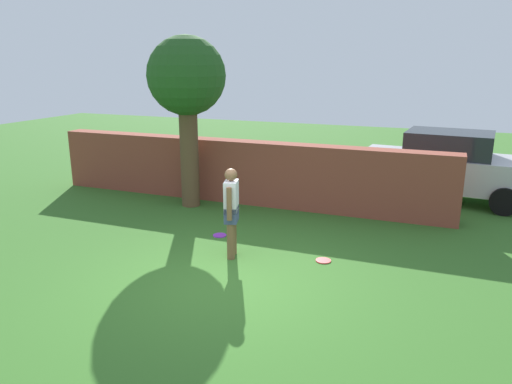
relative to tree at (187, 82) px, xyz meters
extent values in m
plane|color=#336623|center=(2.50, -3.57, -2.95)|extent=(40.00, 40.00, 0.00)
cube|color=brown|center=(1.00, 0.74, -2.18)|extent=(10.15, 0.50, 1.54)
cylinder|color=brown|center=(0.00, 0.00, -1.65)|extent=(0.44, 0.44, 2.59)
sphere|color=#23511E|center=(0.00, 0.00, 0.14)|extent=(1.81, 1.81, 1.81)
cylinder|color=brown|center=(2.26, -2.65, -2.52)|extent=(0.14, 0.14, 0.85)
cylinder|color=brown|center=(2.20, -2.44, -2.52)|extent=(0.14, 0.14, 0.85)
cube|color=#3F4C72|center=(2.23, -2.54, -2.15)|extent=(0.31, 0.41, 0.28)
cube|color=silver|center=(2.23, -2.54, -1.82)|extent=(0.31, 0.41, 0.55)
sphere|color=brown|center=(2.23, -2.54, -1.44)|extent=(0.22, 0.22, 0.22)
cylinder|color=brown|center=(2.29, -2.76, -1.90)|extent=(0.09, 0.09, 0.58)
cylinder|color=brown|center=(2.17, -2.33, -1.90)|extent=(0.09, 0.09, 0.58)
cube|color=#B7B7BC|center=(5.75, 2.88, -2.23)|extent=(4.35, 2.10, 0.80)
cube|color=#1E2328|center=(5.75, 2.88, -1.53)|extent=(2.14, 1.69, 0.60)
cylinder|color=black|center=(4.31, 2.17, -2.63)|extent=(0.66, 0.28, 0.64)
cylinder|color=black|center=(4.47, 3.87, -2.63)|extent=(0.66, 0.28, 0.64)
cylinder|color=black|center=(7.02, 1.90, -2.63)|extent=(0.66, 0.28, 0.64)
cylinder|color=black|center=(7.19, 3.60, -2.63)|extent=(0.66, 0.28, 0.64)
cylinder|color=purple|center=(1.57, -1.68, -2.94)|extent=(0.27, 0.27, 0.02)
cylinder|color=red|center=(3.82, -2.16, -2.94)|extent=(0.27, 0.27, 0.02)
camera|label=1|loc=(5.55, -9.86, 0.45)|focal=33.58mm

